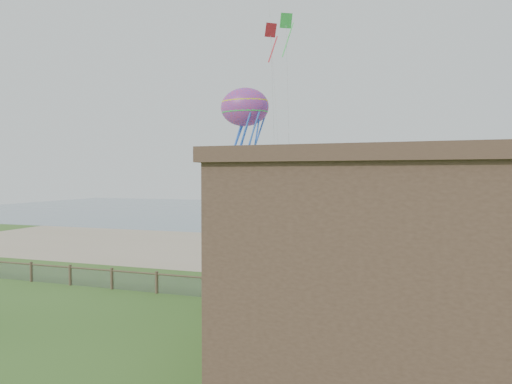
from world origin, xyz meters
TOP-DOWN VIEW (x-y plane):
  - ground at (0.00, 0.00)m, footprint 160.00×160.00m
  - sand_beach at (0.00, 22.00)m, footprint 72.00×20.00m
  - ocean at (0.00, 66.00)m, footprint 160.00×68.00m
  - chainlink_fence at (0.00, 6.00)m, footprint 36.20×0.20m
  - motel at (13.00, -1.00)m, footprint 15.00×10.00m
  - motel_deck at (13.00, 5.00)m, footprint 15.00×2.00m
  - picnic_table at (1.95, 4.26)m, footprint 1.90×1.50m
  - octopus_kite at (-1.56, 16.68)m, footprint 4.08×3.20m
  - kite_red at (1.02, 15.04)m, footprint 1.78×1.93m
  - kite_green at (1.02, 19.33)m, footprint 1.91×2.17m

SIDE VIEW (x-z plane):
  - ground at x=0.00m, z-range 0.00..0.00m
  - ocean at x=0.00m, z-range -0.01..0.01m
  - sand_beach at x=0.00m, z-range -0.01..0.01m
  - motel_deck at x=13.00m, z-range 0.00..0.50m
  - picnic_table at x=1.95m, z-range 0.00..0.76m
  - chainlink_fence at x=0.00m, z-range -0.07..1.18m
  - motel at x=13.00m, z-range 0.00..7.00m
  - octopus_kite at x=-1.56m, z-range 6.22..13.82m
  - kite_red at x=1.02m, z-range 15.06..17.60m
  - kite_green at x=1.02m, z-range 16.83..19.72m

